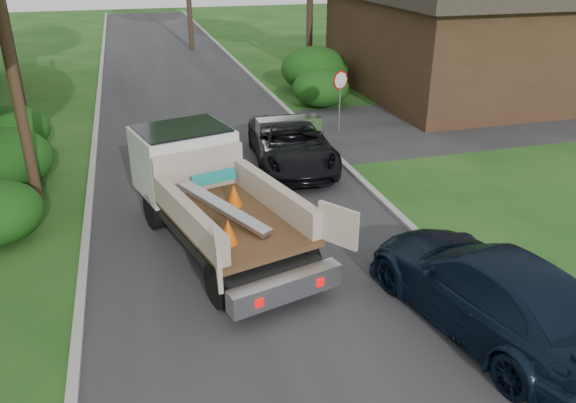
# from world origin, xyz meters

# --- Properties ---
(ground) EXTENTS (120.00, 120.00, 0.00)m
(ground) POSITION_xyz_m (0.00, 0.00, 0.00)
(ground) COLOR #164714
(ground) RESTS_ON ground
(road) EXTENTS (8.00, 90.00, 0.02)m
(road) POSITION_xyz_m (0.00, 10.00, 0.00)
(road) COLOR #28282B
(road) RESTS_ON ground
(side_street) EXTENTS (16.00, 7.00, 0.02)m
(side_street) POSITION_xyz_m (12.00, 9.00, 0.01)
(side_street) COLOR #28282B
(side_street) RESTS_ON ground
(curb_left) EXTENTS (0.20, 90.00, 0.12)m
(curb_left) POSITION_xyz_m (-4.10, 10.00, 0.06)
(curb_left) COLOR #9E9E99
(curb_left) RESTS_ON ground
(curb_right) EXTENTS (0.20, 90.00, 0.12)m
(curb_right) POSITION_xyz_m (4.10, 10.00, 0.06)
(curb_right) COLOR #9E9E99
(curb_right) RESTS_ON ground
(stop_sign) EXTENTS (0.71, 0.32, 2.48)m
(stop_sign) POSITION_xyz_m (5.20, 9.00, 1.78)
(stop_sign) COLOR slate
(stop_sign) RESTS_ON ground
(utility_pole) EXTENTS (2.42, 1.25, 10.00)m
(utility_pole) POSITION_xyz_m (-5.48, 4.98, 5.17)
(utility_pole) COLOR #382619
(utility_pole) RESTS_ON ground
(house_right) EXTENTS (9.72, 12.96, 6.20)m
(house_right) POSITION_xyz_m (13.00, 14.00, 3.16)
(house_right) COLOR #3C2818
(house_right) RESTS_ON ground
(hedge_left_b) EXTENTS (2.86, 2.86, 1.87)m
(hedge_left_b) POSITION_xyz_m (-6.50, 6.50, 0.94)
(hedge_left_b) COLOR #124610
(hedge_left_b) RESTS_ON ground
(hedge_left_c) EXTENTS (2.60, 2.60, 1.70)m
(hedge_left_c) POSITION_xyz_m (-6.80, 10.00, 0.85)
(hedge_left_c) COLOR #124610
(hedge_left_c) RESTS_ON ground
(hedge_right_a) EXTENTS (2.60, 2.60, 1.70)m
(hedge_right_a) POSITION_xyz_m (5.80, 13.00, 0.85)
(hedge_right_a) COLOR #124610
(hedge_right_a) RESTS_ON ground
(hedge_right_b) EXTENTS (3.38, 3.38, 2.21)m
(hedge_right_b) POSITION_xyz_m (6.50, 16.00, 1.10)
(hedge_right_b) COLOR #124610
(hedge_right_b) RESTS_ON ground
(flatbed_truck) EXTENTS (4.34, 7.07, 2.51)m
(flatbed_truck) POSITION_xyz_m (-1.12, 2.00, 1.36)
(flatbed_truck) COLOR black
(flatbed_truck) RESTS_ON ground
(black_pickup) EXTENTS (3.15, 5.71, 1.51)m
(black_pickup) POSITION_xyz_m (2.40, 6.07, 0.76)
(black_pickup) COLOR black
(black_pickup) RESTS_ON ground
(navy_suv) EXTENTS (3.25, 6.03, 1.66)m
(navy_suv) POSITION_xyz_m (3.58, -3.45, 0.83)
(navy_suv) COLOR black
(navy_suv) RESTS_ON ground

